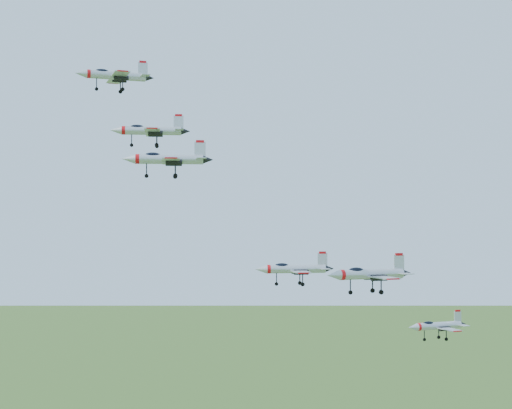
{
  "coord_description": "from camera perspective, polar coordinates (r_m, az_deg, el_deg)",
  "views": [
    {
      "loc": [
        -3.17,
        -105.65,
        120.81
      ],
      "look_at": [
        4.36,
        -1.19,
        123.03
      ],
      "focal_mm": 50.0,
      "sensor_mm": 36.0,
      "label": 1
    }
  ],
  "objects": [
    {
      "name": "jet_right_high",
      "position": [
        90.79,
        -7.17,
        3.63
      ],
      "size": [
        11.58,
        9.56,
        3.1
      ],
      "rotation": [
        0.0,
        0.0,
        0.05
      ],
      "color": "#B2B7BF"
    },
    {
      "name": "jet_left_low",
      "position": [
        111.36,
        3.03,
        -5.15
      ],
      "size": [
        12.57,
        10.39,
        3.36
      ],
      "rotation": [
        0.0,
        0.0,
        0.06
      ],
      "color": "#B2B7BF"
    },
    {
      "name": "jet_right_low",
      "position": [
        98.52,
        9.01,
        -5.5
      ],
      "size": [
        12.82,
        10.9,
        3.48
      ],
      "rotation": [
        0.0,
        0.0,
        0.28
      ],
      "color": "#B2B7BF"
    },
    {
      "name": "jet_trail",
      "position": [
        111.96,
        14.28,
        -9.37
      ],
      "size": [
        10.24,
        8.73,
        2.79
      ],
      "rotation": [
        0.0,
        0.0,
        0.3
      ],
      "color": "#B2B7BF"
    },
    {
      "name": "jet_left_high",
      "position": [
        110.95,
        -8.54,
        5.87
      ],
      "size": [
        12.3,
        10.15,
        3.29
      ],
      "rotation": [
        0.0,
        0.0,
        0.05
      ],
      "color": "#B2B7BF"
    },
    {
      "name": "jet_lead",
      "position": [
        118.4,
        -11.29,
        10.1
      ],
      "size": [
        12.57,
        10.67,
        3.41
      ],
      "rotation": [
        0.0,
        0.0,
        0.27
      ],
      "color": "#B2B7BF"
    }
  ]
}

